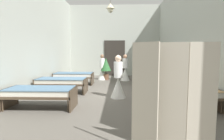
{
  "coord_description": "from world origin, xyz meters",
  "views": [
    {
      "loc": [
        0.19,
        -6.68,
        1.54
      ],
      "look_at": [
        0.0,
        -0.48,
        0.94
      ],
      "focal_mm": 28.21,
      "sensor_mm": 36.0,
      "label": 1
    }
  ],
  "objects_px": {
    "bed_left_row_0": "(41,93)",
    "nurse_mid_aisle": "(125,71)",
    "bed_left_row_2": "(74,75)",
    "bed_right_row_2": "(154,76)",
    "nurse_far_aisle": "(102,71)",
    "potted_plant": "(106,66)",
    "bed_right_row_0": "(182,93)",
    "nurse_near_aisle": "(118,83)",
    "bed_left_row_1": "(62,82)",
    "bed_right_row_1": "(164,82)",
    "privacy_screen": "(173,100)"
  },
  "relations": [
    {
      "from": "bed_left_row_0",
      "to": "potted_plant",
      "type": "distance_m",
      "value": 5.56
    },
    {
      "from": "nurse_near_aisle",
      "to": "nurse_mid_aisle",
      "type": "xyz_separation_m",
      "value": [
        0.41,
        3.86,
        0.0
      ]
    },
    {
      "from": "bed_right_row_1",
      "to": "bed_right_row_2",
      "type": "relative_size",
      "value": 1.0
    },
    {
      "from": "potted_plant",
      "to": "privacy_screen",
      "type": "bearing_deg",
      "value": -78.87
    },
    {
      "from": "potted_plant",
      "to": "bed_right_row_0",
      "type": "bearing_deg",
      "value": -65.49
    },
    {
      "from": "bed_right_row_0",
      "to": "nurse_near_aisle",
      "type": "distance_m",
      "value": 2.13
    },
    {
      "from": "bed_right_row_2",
      "to": "privacy_screen",
      "type": "xyz_separation_m",
      "value": [
        -0.95,
        -6.01,
        0.41
      ]
    },
    {
      "from": "nurse_near_aisle",
      "to": "privacy_screen",
      "type": "bearing_deg",
      "value": 45.92
    },
    {
      "from": "bed_right_row_0",
      "to": "bed_right_row_1",
      "type": "distance_m",
      "value": 1.9
    },
    {
      "from": "bed_right_row_1",
      "to": "bed_right_row_2",
      "type": "bearing_deg",
      "value": 90.0
    },
    {
      "from": "privacy_screen",
      "to": "nurse_mid_aisle",
      "type": "bearing_deg",
      "value": 112.02
    },
    {
      "from": "bed_right_row_0",
      "to": "privacy_screen",
      "type": "bearing_deg",
      "value": -113.26
    },
    {
      "from": "bed_left_row_0",
      "to": "nurse_mid_aisle",
      "type": "xyz_separation_m",
      "value": [
        2.59,
        5.07,
        0.09
      ]
    },
    {
      "from": "nurse_mid_aisle",
      "to": "bed_right_row_1",
      "type": "bearing_deg",
      "value": 28.12
    },
    {
      "from": "bed_left_row_0",
      "to": "bed_right_row_1",
      "type": "distance_m",
      "value": 4.36
    },
    {
      "from": "bed_left_row_1",
      "to": "potted_plant",
      "type": "distance_m",
      "value": 3.77
    },
    {
      "from": "bed_left_row_1",
      "to": "nurse_mid_aisle",
      "type": "bearing_deg",
      "value": 50.79
    },
    {
      "from": "bed_right_row_0",
      "to": "bed_right_row_1",
      "type": "relative_size",
      "value": 1.0
    },
    {
      "from": "bed_right_row_1",
      "to": "bed_right_row_0",
      "type": "bearing_deg",
      "value": -90.0
    },
    {
      "from": "bed_right_row_0",
      "to": "potted_plant",
      "type": "height_order",
      "value": "potted_plant"
    },
    {
      "from": "bed_left_row_2",
      "to": "nurse_mid_aisle",
      "type": "xyz_separation_m",
      "value": [
        2.59,
        1.27,
        0.09
      ]
    },
    {
      "from": "potted_plant",
      "to": "bed_right_row_2",
      "type": "bearing_deg",
      "value": -32.33
    },
    {
      "from": "bed_right_row_1",
      "to": "bed_left_row_1",
      "type": "bearing_deg",
      "value": 180.0
    },
    {
      "from": "bed_right_row_1",
      "to": "nurse_near_aisle",
      "type": "relative_size",
      "value": 1.28
    },
    {
      "from": "bed_right_row_2",
      "to": "bed_right_row_0",
      "type": "bearing_deg",
      "value": -90.0
    },
    {
      "from": "bed_left_row_0",
      "to": "bed_right_row_0",
      "type": "height_order",
      "value": "same"
    },
    {
      "from": "privacy_screen",
      "to": "bed_left_row_1",
      "type": "bearing_deg",
      "value": 144.87
    },
    {
      "from": "bed_right_row_2",
      "to": "nurse_mid_aisle",
      "type": "relative_size",
      "value": 1.28
    },
    {
      "from": "bed_right_row_2",
      "to": "nurse_far_aisle",
      "type": "height_order",
      "value": "nurse_far_aisle"
    },
    {
      "from": "bed_right_row_0",
      "to": "bed_left_row_2",
      "type": "height_order",
      "value": "same"
    },
    {
      "from": "bed_left_row_0",
      "to": "bed_left_row_1",
      "type": "distance_m",
      "value": 1.9
    },
    {
      "from": "bed_right_row_2",
      "to": "privacy_screen",
      "type": "height_order",
      "value": "privacy_screen"
    },
    {
      "from": "bed_right_row_2",
      "to": "nurse_far_aisle",
      "type": "xyz_separation_m",
      "value": [
        -2.65,
        1.57,
        0.09
      ]
    },
    {
      "from": "nurse_near_aisle",
      "to": "nurse_mid_aisle",
      "type": "height_order",
      "value": "same"
    },
    {
      "from": "bed_right_row_1",
      "to": "bed_left_row_2",
      "type": "height_order",
      "value": "same"
    },
    {
      "from": "bed_left_row_2",
      "to": "privacy_screen",
      "type": "distance_m",
      "value": 6.72
    },
    {
      "from": "bed_left_row_1",
      "to": "privacy_screen",
      "type": "bearing_deg",
      "value": -54.12
    },
    {
      "from": "bed_right_row_0",
      "to": "bed_left_row_1",
      "type": "bearing_deg",
      "value": 154.16
    },
    {
      "from": "bed_left_row_2",
      "to": "potted_plant",
      "type": "bearing_deg",
      "value": 46.0
    },
    {
      "from": "bed_right_row_1",
      "to": "bed_left_row_0",
      "type": "bearing_deg",
      "value": -154.16
    },
    {
      "from": "bed_right_row_0",
      "to": "bed_left_row_2",
      "type": "distance_m",
      "value": 5.46
    },
    {
      "from": "bed_left_row_1",
      "to": "bed_right_row_2",
      "type": "distance_m",
      "value": 4.36
    },
    {
      "from": "bed_left_row_1",
      "to": "bed_left_row_2",
      "type": "height_order",
      "value": "same"
    },
    {
      "from": "nurse_far_aisle",
      "to": "privacy_screen",
      "type": "xyz_separation_m",
      "value": [
        1.7,
        -7.58,
        0.32
      ]
    },
    {
      "from": "bed_left_row_0",
      "to": "nurse_far_aisle",
      "type": "height_order",
      "value": "nurse_far_aisle"
    },
    {
      "from": "bed_left_row_0",
      "to": "bed_left_row_2",
      "type": "relative_size",
      "value": 1.0
    },
    {
      "from": "nurse_far_aisle",
      "to": "potted_plant",
      "type": "xyz_separation_m",
      "value": [
        0.22,
        -0.03,
        0.27
      ]
    },
    {
      "from": "bed_left_row_0",
      "to": "nurse_near_aisle",
      "type": "relative_size",
      "value": 1.28
    },
    {
      "from": "bed_left_row_0",
      "to": "bed_right_row_0",
      "type": "distance_m",
      "value": 3.92
    },
    {
      "from": "nurse_mid_aisle",
      "to": "privacy_screen",
      "type": "relative_size",
      "value": 0.87
    }
  ]
}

